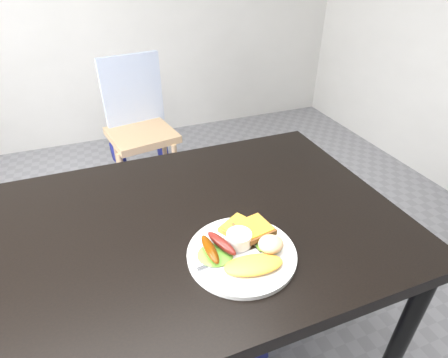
# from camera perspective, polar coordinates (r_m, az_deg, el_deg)

# --- Properties ---
(dining_table) EXTENTS (1.20, 0.80, 0.04)m
(dining_table) POSITION_cam_1_polar(r_m,az_deg,el_deg) (0.99, -6.23, -7.83)
(dining_table) COLOR black
(dining_table) RESTS_ON ground
(dining_chair) EXTENTS (0.43, 0.43, 0.04)m
(dining_chair) POSITION_cam_1_polar(r_m,az_deg,el_deg) (2.19, -13.28, 7.02)
(dining_chair) COLOR tan
(dining_chair) RESTS_ON ground
(person) EXTENTS (0.63, 0.43, 1.69)m
(person) POSITION_cam_1_polar(r_m,az_deg,el_deg) (1.54, -10.41, 12.40)
(person) COLOR navy
(person) RESTS_ON ground
(plate) EXTENTS (0.27, 0.27, 0.01)m
(plate) POSITION_cam_1_polar(r_m,az_deg,el_deg) (0.88, 2.89, -12.09)
(plate) COLOR white
(plate) RESTS_ON dining_table
(lettuce_left) EXTENTS (0.11, 0.11, 0.01)m
(lettuce_left) POSITION_cam_1_polar(r_m,az_deg,el_deg) (0.86, -1.43, -12.26)
(lettuce_left) COLOR #389019
(lettuce_left) RESTS_ON plate
(lettuce_right) EXTENTS (0.08, 0.07, 0.01)m
(lettuce_right) POSITION_cam_1_polar(r_m,az_deg,el_deg) (0.89, 7.38, -10.49)
(lettuce_right) COLOR #629E1F
(lettuce_right) RESTS_ON plate
(omelette) EXTENTS (0.15, 0.09, 0.02)m
(omelette) POSITION_cam_1_polar(r_m,az_deg,el_deg) (0.83, 4.86, -13.79)
(omelette) COLOR #FCAC3B
(omelette) RESTS_ON plate
(sausage_a) EXTENTS (0.03, 0.10, 0.02)m
(sausage_a) POSITION_cam_1_polar(r_m,az_deg,el_deg) (0.85, -2.30, -11.36)
(sausage_a) COLOR #632D04
(sausage_a) RESTS_ON lettuce_left
(sausage_b) EXTENTS (0.06, 0.11, 0.03)m
(sausage_b) POSITION_cam_1_polar(r_m,az_deg,el_deg) (0.86, -0.42, -10.43)
(sausage_b) COLOR maroon
(sausage_b) RESTS_ON lettuce_left
(ramekin) EXTENTS (0.08, 0.08, 0.04)m
(ramekin) POSITION_cam_1_polar(r_m,az_deg,el_deg) (0.88, 2.47, -9.81)
(ramekin) COLOR white
(ramekin) RESTS_ON plate
(toast_a) EXTENTS (0.11, 0.11, 0.01)m
(toast_a) POSITION_cam_1_polar(r_m,az_deg,el_deg) (0.93, 2.65, -8.06)
(toast_a) COLOR olive
(toast_a) RESTS_ON plate
(toast_b) EXTENTS (0.10, 0.10, 0.01)m
(toast_b) POSITION_cam_1_polar(r_m,az_deg,el_deg) (0.91, 4.96, -8.06)
(toast_b) COLOR brown
(toast_b) RESTS_ON toast_a
(potato_salad) EXTENTS (0.06, 0.06, 0.03)m
(potato_salad) POSITION_cam_1_polar(r_m,az_deg,el_deg) (0.86, 7.65, -10.47)
(potato_salad) COLOR beige
(potato_salad) RESTS_ON lettuce_right
(fork) EXTENTS (0.16, 0.03, 0.00)m
(fork) POSITION_cam_1_polar(r_m,az_deg,el_deg) (0.85, 0.51, -12.78)
(fork) COLOR #ADAFB7
(fork) RESTS_ON plate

